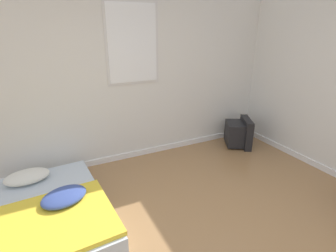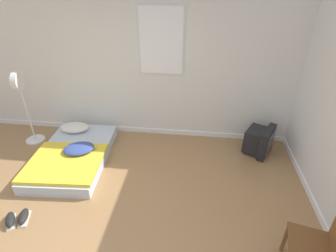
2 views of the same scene
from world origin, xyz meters
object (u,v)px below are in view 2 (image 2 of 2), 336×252
object	(u,v)px
mattress_bed	(73,154)
wooden_chair	(324,243)
crt_tv	(260,141)
standing_fan	(23,97)
sneaker_pair	(17,218)

from	to	relation	value
mattress_bed	wooden_chair	size ratio (longest dim) A/B	2.06
mattress_bed	crt_tv	distance (m)	3.16
mattress_bed	standing_fan	size ratio (longest dim) A/B	1.34
crt_tv	sneaker_pair	bearing A→B (deg)	-149.94
crt_tv	standing_fan	bearing A→B (deg)	-178.33
crt_tv	wooden_chair	world-z (taller)	wooden_chair
sneaker_pair	standing_fan	world-z (taller)	standing_fan
crt_tv	wooden_chair	size ratio (longest dim) A/B	0.69
crt_tv	standing_fan	size ratio (longest dim) A/B	0.45
wooden_chair	sneaker_pair	world-z (taller)	wooden_chair
crt_tv	sneaker_pair	world-z (taller)	crt_tv
wooden_chair	standing_fan	world-z (taller)	standing_fan
crt_tv	wooden_chair	bearing A→B (deg)	-85.43
standing_fan	mattress_bed	bearing A→B (deg)	-26.74
mattress_bed	sneaker_pair	world-z (taller)	mattress_bed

